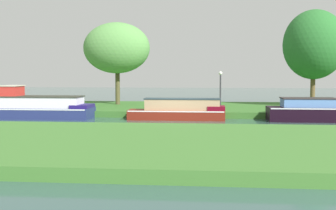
{
  "coord_description": "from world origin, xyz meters",
  "views": [
    {
      "loc": [
        1.88,
        -24.36,
        2.83
      ],
      "look_at": [
        -0.55,
        1.2,
        0.9
      ],
      "focal_mm": 44.84,
      "sensor_mm": 36.0,
      "label": 1
    }
  ],
  "objects_px": {
    "willow_tree_left": "(117,48)",
    "mooring_post_near": "(64,105)",
    "mooring_post_far": "(312,107)",
    "black_barge": "(304,111)",
    "maroon_cruiser": "(180,110)",
    "navy_narrowboat": "(36,108)",
    "willow_tree_centre": "(314,45)",
    "lamp_post": "(220,85)"
  },
  "relations": [
    {
      "from": "willow_tree_left",
      "to": "mooring_post_near",
      "type": "distance_m",
      "value": 7.21
    },
    {
      "from": "mooring_post_near",
      "to": "mooring_post_far",
      "type": "distance_m",
      "value": 16.01
    },
    {
      "from": "black_barge",
      "to": "maroon_cruiser",
      "type": "xyz_separation_m",
      "value": [
        -7.41,
        0.0,
        -0.05
      ]
    },
    {
      "from": "navy_narrowboat",
      "to": "willow_tree_left",
      "type": "bearing_deg",
      "value": 61.31
    },
    {
      "from": "maroon_cruiser",
      "to": "willow_tree_centre",
      "type": "bearing_deg",
      "value": 34.91
    },
    {
      "from": "navy_narrowboat",
      "to": "willow_tree_centre",
      "type": "height_order",
      "value": "willow_tree_centre"
    },
    {
      "from": "lamp_post",
      "to": "willow_tree_centre",
      "type": "bearing_deg",
      "value": 29.18
    },
    {
      "from": "black_barge",
      "to": "lamp_post",
      "type": "xyz_separation_m",
      "value": [
        -4.87,
        2.75,
        1.42
      ]
    },
    {
      "from": "navy_narrowboat",
      "to": "willow_tree_left",
      "type": "height_order",
      "value": "willow_tree_left"
    },
    {
      "from": "willow_tree_left",
      "to": "lamp_post",
      "type": "xyz_separation_m",
      "value": [
        7.95,
        -4.05,
        -2.76
      ]
    },
    {
      "from": "mooring_post_near",
      "to": "mooring_post_far",
      "type": "height_order",
      "value": "mooring_post_near"
    },
    {
      "from": "maroon_cruiser",
      "to": "lamp_post",
      "type": "distance_m",
      "value": 4.02
    },
    {
      "from": "navy_narrowboat",
      "to": "willow_tree_left",
      "type": "xyz_separation_m",
      "value": [
        3.72,
        6.8,
        4.15
      ]
    },
    {
      "from": "willow_tree_centre",
      "to": "mooring_post_far",
      "type": "relative_size",
      "value": 10.84
    },
    {
      "from": "willow_tree_left",
      "to": "black_barge",
      "type": "bearing_deg",
      "value": -27.94
    },
    {
      "from": "navy_narrowboat",
      "to": "mooring_post_far",
      "type": "height_order",
      "value": "navy_narrowboat"
    },
    {
      "from": "mooring_post_near",
      "to": "mooring_post_far",
      "type": "relative_size",
      "value": 1.15
    },
    {
      "from": "mooring_post_far",
      "to": "maroon_cruiser",
      "type": "bearing_deg",
      "value": -170.97
    },
    {
      "from": "willow_tree_left",
      "to": "mooring_post_near",
      "type": "xyz_separation_m",
      "value": [
        -2.37,
        -5.49,
        -4.03
      ]
    },
    {
      "from": "navy_narrowboat",
      "to": "willow_tree_centre",
      "type": "distance_m",
      "value": 20.27
    },
    {
      "from": "maroon_cruiser",
      "to": "mooring_post_far",
      "type": "bearing_deg",
      "value": 9.03
    },
    {
      "from": "mooring_post_far",
      "to": "lamp_post",
      "type": "bearing_deg",
      "value": 165.81
    },
    {
      "from": "willow_tree_left",
      "to": "lamp_post",
      "type": "relative_size",
      "value": 2.49
    },
    {
      "from": "maroon_cruiser",
      "to": "willow_tree_centre",
      "type": "xyz_separation_m",
      "value": [
        9.53,
        6.65,
        4.39
      ]
    },
    {
      "from": "black_barge",
      "to": "navy_narrowboat",
      "type": "xyz_separation_m",
      "value": [
        -16.54,
        0.0,
        0.04
      ]
    },
    {
      "from": "navy_narrowboat",
      "to": "maroon_cruiser",
      "type": "distance_m",
      "value": 9.13
    },
    {
      "from": "maroon_cruiser",
      "to": "mooring_post_near",
      "type": "distance_m",
      "value": 7.9
    },
    {
      "from": "lamp_post",
      "to": "black_barge",
      "type": "bearing_deg",
      "value": -29.42
    },
    {
      "from": "willow_tree_left",
      "to": "mooring_post_far",
      "type": "xyz_separation_m",
      "value": [
        13.64,
        -5.49,
        -4.08
      ]
    },
    {
      "from": "willow_tree_centre",
      "to": "mooring_post_far",
      "type": "height_order",
      "value": "willow_tree_centre"
    },
    {
      "from": "navy_narrowboat",
      "to": "lamp_post",
      "type": "bearing_deg",
      "value": 13.24
    },
    {
      "from": "navy_narrowboat",
      "to": "mooring_post_near",
      "type": "bearing_deg",
      "value": 44.17
    },
    {
      "from": "maroon_cruiser",
      "to": "willow_tree_left",
      "type": "xyz_separation_m",
      "value": [
        -5.41,
        6.8,
        4.23
      ]
    },
    {
      "from": "maroon_cruiser",
      "to": "willow_tree_centre",
      "type": "relative_size",
      "value": 0.83
    },
    {
      "from": "navy_narrowboat",
      "to": "mooring_post_far",
      "type": "xyz_separation_m",
      "value": [
        17.36,
        1.31,
        0.07
      ]
    },
    {
      "from": "willow_tree_left",
      "to": "navy_narrowboat",
      "type": "bearing_deg",
      "value": -118.69
    },
    {
      "from": "black_barge",
      "to": "mooring_post_far",
      "type": "bearing_deg",
      "value": 57.97
    },
    {
      "from": "navy_narrowboat",
      "to": "maroon_cruiser",
      "type": "bearing_deg",
      "value": 0.0
    },
    {
      "from": "black_barge",
      "to": "lamp_post",
      "type": "height_order",
      "value": "lamp_post"
    },
    {
      "from": "maroon_cruiser",
      "to": "willow_tree_left",
      "type": "distance_m",
      "value": 9.67
    },
    {
      "from": "black_barge",
      "to": "willow_tree_left",
      "type": "height_order",
      "value": "willow_tree_left"
    },
    {
      "from": "black_barge",
      "to": "lamp_post",
      "type": "bearing_deg",
      "value": 150.58
    }
  ]
}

